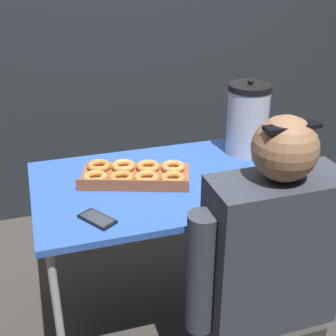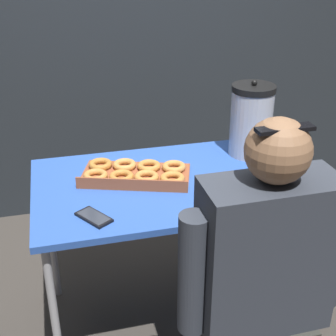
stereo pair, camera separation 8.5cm
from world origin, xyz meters
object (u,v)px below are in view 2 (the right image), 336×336
donut_box (135,173)px  person_seated (261,296)px  cell_phone (94,217)px  coffee_urn (251,120)px

donut_box → person_seated: (0.32, -0.63, -0.21)m
cell_phone → person_seated: person_seated is taller
person_seated → cell_phone: bearing=-33.9°
coffee_urn → cell_phone: 0.90m
coffee_urn → person_seated: (-0.25, -0.75, -0.36)m
coffee_urn → donut_box: bearing=-168.9°
cell_phone → person_seated: (0.53, -0.35, -0.19)m
donut_box → cell_phone: donut_box is taller
cell_phone → coffee_urn: bearing=-6.5°
donut_box → cell_phone: size_ratio=3.24×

